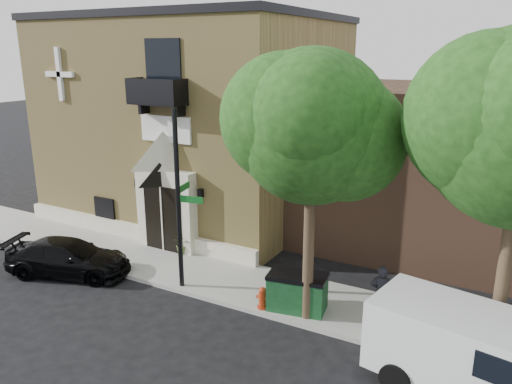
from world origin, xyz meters
TOP-DOWN VIEW (x-y plane):
  - ground at (0.00, 0.00)m, footprint 120.00×120.00m
  - sidewalk at (1.00, 1.50)m, footprint 42.00×3.00m
  - church at (-2.99, 7.95)m, footprint 12.20×11.01m
  - street_tree_left at (6.03, 0.35)m, footprint 4.97×4.38m
  - black_sedan at (-2.75, -0.70)m, footprint 4.77×3.16m
  - cargo_van at (11.09, -0.90)m, footprint 5.41×2.93m
  - street_sign at (1.52, 0.33)m, footprint 1.05×0.93m
  - fire_hydrant at (4.61, 0.26)m, footprint 0.40×0.32m
  - dumpster at (5.55, 0.74)m, footprint 1.90×1.28m
  - planter at (-0.13, 2.55)m, footprint 0.79×0.71m
  - pedestrian_near at (7.93, 1.32)m, footprint 0.70×0.53m

SIDE VIEW (x-z plane):
  - ground at x=0.00m, z-range 0.00..0.00m
  - sidewalk at x=1.00m, z-range 0.00..0.15m
  - fire_hydrant at x=4.61m, z-range 0.14..0.84m
  - planter at x=-0.13m, z-range 0.15..0.92m
  - black_sedan at x=-2.75m, z-range 0.00..1.28m
  - dumpster at x=5.55m, z-range 0.16..1.31m
  - pedestrian_near at x=7.93m, z-range 0.15..1.86m
  - cargo_van at x=11.09m, z-range 0.12..2.22m
  - street_sign at x=1.52m, z-range 0.17..6.10m
  - church at x=-2.99m, z-range -0.02..9.28m
  - street_tree_left at x=6.03m, z-range 1.98..9.75m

